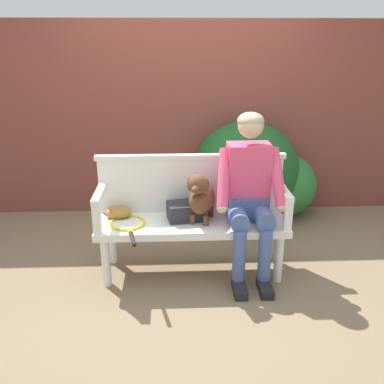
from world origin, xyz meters
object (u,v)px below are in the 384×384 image
person_seated (249,189)px  tennis_racket (128,224)px  dog_on_bench (201,197)px  garden_bench (192,228)px  baseball_glove (118,212)px  sports_bag (185,211)px

person_seated → tennis_racket: 1.00m
dog_on_bench → tennis_racket: dog_on_bench is taller
garden_bench → tennis_racket: bearing=-173.0°
garden_bench → baseball_glove: size_ratio=6.98×
dog_on_bench → person_seated: bearing=1.2°
person_seated → baseball_glove: 1.09m
baseball_glove → sports_bag: bearing=5.4°
person_seated → baseball_glove: (-1.06, 0.11, -0.23)m
tennis_racket → baseball_glove: bearing=120.6°
dog_on_bench → tennis_racket: 0.62m
garden_bench → tennis_racket: (-0.51, -0.06, 0.07)m
dog_on_bench → baseball_glove: size_ratio=1.97×
tennis_racket → dog_on_bench: bearing=4.3°
person_seated → dog_on_bench: 0.39m
sports_bag → baseball_glove: bearing=173.8°
person_seated → baseball_glove: size_ratio=6.07×
tennis_racket → baseball_glove: 0.19m
baseball_glove → sports_bag: size_ratio=0.79×
sports_bag → person_seated: bearing=-5.5°
tennis_racket → baseball_glove: (-0.09, 0.16, 0.04)m
garden_bench → baseball_glove: bearing=170.9°
tennis_racket → sports_bag: 0.47m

